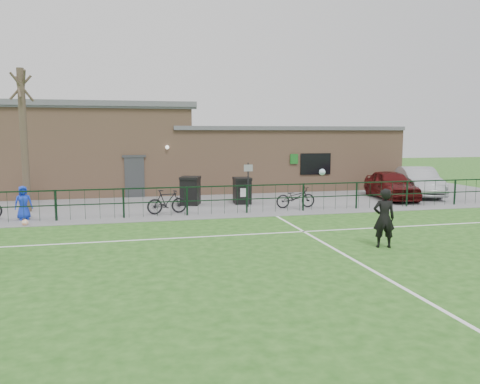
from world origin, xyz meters
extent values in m
plane|color=#235218|center=(0.00, 0.00, 0.00)|extent=(90.00, 90.00, 0.00)
cube|color=slate|center=(0.00, 13.50, 0.01)|extent=(34.00, 13.00, 0.02)
cube|color=white|center=(0.00, 7.80, 0.00)|extent=(28.00, 0.10, 0.01)
cube|color=white|center=(0.00, 4.00, 0.00)|extent=(28.00, 0.10, 0.01)
cube|color=white|center=(2.00, 0.00, 0.00)|extent=(0.10, 16.00, 0.01)
cube|color=black|center=(0.00, 8.00, 0.60)|extent=(28.00, 0.10, 1.20)
cylinder|color=#433529|center=(-8.00, 10.50, 3.00)|extent=(0.30, 0.30, 6.00)
cube|color=black|center=(-1.01, 10.78, 0.63)|extent=(1.07, 1.13, 1.23)
cube|color=black|center=(1.42, 10.60, 0.59)|extent=(0.80, 0.89, 1.15)
cylinder|color=black|center=(1.46, 9.59, 1.02)|extent=(0.07, 0.07, 2.00)
imported|color=#4B0D0E|center=(9.11, 10.35, 0.74)|extent=(2.41, 4.48, 1.45)
imported|color=#A4A6AB|center=(11.17, 11.14, 0.78)|extent=(2.87, 4.86, 1.51)
imported|color=black|center=(-2.27, 8.55, 0.52)|extent=(1.72, 0.74, 1.00)
imported|color=black|center=(3.44, 8.80, 0.49)|extent=(1.81, 0.65, 0.95)
imported|color=blue|center=(-7.75, 8.47, 0.67)|extent=(0.74, 0.59, 1.31)
imported|color=black|center=(3.48, 1.40, 0.87)|extent=(0.72, 0.57, 1.75)
sphere|color=white|center=(2.68, 4.13, 2.02)|extent=(0.22, 0.22, 0.22)
sphere|color=white|center=(-7.47, 7.28, 0.12)|extent=(0.23, 0.23, 0.23)
cube|color=tan|center=(0.00, 16.50, 1.75)|extent=(24.00, 5.00, 3.50)
cube|color=tan|center=(-6.24, 16.50, 4.10)|extent=(11.52, 5.00, 1.20)
cube|color=#515458|center=(-6.24, 16.50, 4.82)|extent=(12.02, 5.40, 0.28)
cube|color=#515458|center=(5.28, 16.50, 3.60)|extent=(13.44, 5.30, 0.22)
cube|color=#383A3D|center=(-3.50, 13.97, 1.05)|extent=(1.00, 0.08, 2.10)
cube|color=black|center=(6.50, 13.97, 1.60)|extent=(1.80, 0.08, 1.20)
cube|color=#19661E|center=(5.20, 13.92, 1.90)|extent=(0.45, 0.04, 0.55)
camera|label=1|loc=(-3.71, -10.72, 3.36)|focal=35.00mm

